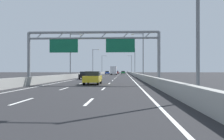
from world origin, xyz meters
TOP-DOWN VIEW (x-y plane):
  - ground_plane at (0.00, 100.00)m, footprint 260.00×260.00m
  - lane_dash_left_1 at (-1.80, 12.50)m, footprint 0.16×3.00m
  - lane_dash_left_2 at (-1.80, 21.50)m, footprint 0.16×3.00m
  - lane_dash_left_3 at (-1.80, 30.50)m, footprint 0.16×3.00m
  - lane_dash_left_4 at (-1.80, 39.50)m, footprint 0.16×3.00m
  - lane_dash_left_5 at (-1.80, 48.50)m, footprint 0.16×3.00m
  - lane_dash_left_6 at (-1.80, 57.50)m, footprint 0.16×3.00m
  - lane_dash_left_7 at (-1.80, 66.50)m, footprint 0.16×3.00m
  - lane_dash_left_8 at (-1.80, 75.50)m, footprint 0.16×3.00m
  - lane_dash_left_9 at (-1.80, 84.50)m, footprint 0.16×3.00m
  - lane_dash_left_10 at (-1.80, 93.50)m, footprint 0.16×3.00m
  - lane_dash_left_11 at (-1.80, 102.50)m, footprint 0.16×3.00m
  - lane_dash_left_12 at (-1.80, 111.50)m, footprint 0.16×3.00m
  - lane_dash_left_13 at (-1.80, 120.50)m, footprint 0.16×3.00m
  - lane_dash_left_14 at (-1.80, 129.50)m, footprint 0.16×3.00m
  - lane_dash_left_15 at (-1.80, 138.50)m, footprint 0.16×3.00m
  - lane_dash_left_16 at (-1.80, 147.50)m, footprint 0.16×3.00m
  - lane_dash_left_17 at (-1.80, 156.50)m, footprint 0.16×3.00m
  - lane_dash_right_1 at (1.80, 12.50)m, footprint 0.16×3.00m
  - lane_dash_right_2 at (1.80, 21.50)m, footprint 0.16×3.00m
  - lane_dash_right_3 at (1.80, 30.50)m, footprint 0.16×3.00m
  - lane_dash_right_4 at (1.80, 39.50)m, footprint 0.16×3.00m
  - lane_dash_right_5 at (1.80, 48.50)m, footprint 0.16×3.00m
  - lane_dash_right_6 at (1.80, 57.50)m, footprint 0.16×3.00m
  - lane_dash_right_7 at (1.80, 66.50)m, footprint 0.16×3.00m
  - lane_dash_right_8 at (1.80, 75.50)m, footprint 0.16×3.00m
  - lane_dash_right_9 at (1.80, 84.50)m, footprint 0.16×3.00m
  - lane_dash_right_10 at (1.80, 93.50)m, footprint 0.16×3.00m
  - lane_dash_right_11 at (1.80, 102.50)m, footprint 0.16×3.00m
  - lane_dash_right_12 at (1.80, 111.50)m, footprint 0.16×3.00m
  - lane_dash_right_13 at (1.80, 120.50)m, footprint 0.16×3.00m
  - lane_dash_right_14 at (1.80, 129.50)m, footprint 0.16×3.00m
  - lane_dash_right_15 at (1.80, 138.50)m, footprint 0.16×3.00m
  - lane_dash_right_16 at (1.80, 147.50)m, footprint 0.16×3.00m
  - lane_dash_right_17 at (1.80, 156.50)m, footprint 0.16×3.00m
  - edge_line_left at (-5.25, 88.00)m, footprint 0.16×176.00m
  - edge_line_right at (5.25, 88.00)m, footprint 0.16×176.00m
  - barrier_left at (-6.90, 110.00)m, footprint 0.45×220.00m
  - barrier_right at (6.90, 110.00)m, footprint 0.45×220.00m
  - sign_gantry at (-0.03, 28.07)m, footprint 15.84×0.36m
  - streetlamp_right_near at (7.47, 13.27)m, footprint 2.58×0.28m
  - streetlamp_left_mid at (-7.47, 50.19)m, footprint 2.58×0.28m
  - streetlamp_right_mid at (7.47, 50.19)m, footprint 2.58×0.28m
  - streetlamp_left_far at (-7.47, 87.12)m, footprint 2.58×0.28m
  - streetlamp_right_far at (7.47, 87.12)m, footprint 2.58×0.28m
  - streetlamp_left_distant at (-7.47, 124.04)m, footprint 2.58×0.28m
  - streetlamp_right_distant at (7.47, 124.04)m, footprint 2.58×0.28m
  - white_car at (-0.12, 133.64)m, footprint 1.73×4.37m
  - blue_car at (-3.78, 107.60)m, footprint 1.81×4.29m
  - red_car at (0.16, 117.75)m, footprint 1.88×4.24m
  - green_car at (3.38, 112.77)m, footprint 1.83×4.38m
  - yellow_car at (-0.06, 28.36)m, footprint 1.81×4.35m
  - black_car at (-3.75, 45.10)m, footprint 1.72×4.33m
  - box_truck at (-0.20, 92.37)m, footprint 2.30×8.70m

SIDE VIEW (x-z plane):
  - ground_plane at x=0.00m, z-range 0.00..0.00m
  - lane_dash_left_1 at x=-1.80m, z-range 0.00..0.01m
  - lane_dash_left_2 at x=-1.80m, z-range 0.00..0.01m
  - lane_dash_left_3 at x=-1.80m, z-range 0.00..0.01m
  - lane_dash_left_4 at x=-1.80m, z-range 0.00..0.01m
  - lane_dash_left_5 at x=-1.80m, z-range 0.00..0.01m
  - lane_dash_left_6 at x=-1.80m, z-range 0.00..0.01m
  - lane_dash_left_7 at x=-1.80m, z-range 0.00..0.01m
  - lane_dash_left_8 at x=-1.80m, z-range 0.00..0.01m
  - lane_dash_left_9 at x=-1.80m, z-range 0.00..0.01m
  - lane_dash_left_10 at x=-1.80m, z-range 0.00..0.01m
  - lane_dash_left_11 at x=-1.80m, z-range 0.00..0.01m
  - lane_dash_left_12 at x=-1.80m, z-range 0.00..0.01m
  - lane_dash_left_13 at x=-1.80m, z-range 0.00..0.01m
  - lane_dash_left_14 at x=-1.80m, z-range 0.00..0.01m
  - lane_dash_left_15 at x=-1.80m, z-range 0.00..0.01m
  - lane_dash_left_16 at x=-1.80m, z-range 0.00..0.01m
  - lane_dash_left_17 at x=-1.80m, z-range 0.00..0.01m
  - lane_dash_right_1 at x=1.80m, z-range 0.00..0.01m
  - lane_dash_right_2 at x=1.80m, z-range 0.00..0.01m
  - lane_dash_right_3 at x=1.80m, z-range 0.00..0.01m
  - lane_dash_right_4 at x=1.80m, z-range 0.00..0.01m
  - lane_dash_right_5 at x=1.80m, z-range 0.00..0.01m
  - lane_dash_right_6 at x=1.80m, z-range 0.00..0.01m
  - lane_dash_right_7 at x=1.80m, z-range 0.00..0.01m
  - lane_dash_right_8 at x=1.80m, z-range 0.00..0.01m
  - lane_dash_right_9 at x=1.80m, z-range 0.00..0.01m
  - lane_dash_right_10 at x=1.80m, z-range 0.00..0.01m
  - lane_dash_right_11 at x=1.80m, z-range 0.00..0.01m
  - lane_dash_right_12 at x=1.80m, z-range 0.00..0.01m
  - lane_dash_right_13 at x=1.80m, z-range 0.00..0.01m
  - lane_dash_right_14 at x=1.80m, z-range 0.00..0.01m
  - lane_dash_right_15 at x=1.80m, z-range 0.00..0.01m
  - lane_dash_right_16 at x=1.80m, z-range 0.00..0.01m
  - lane_dash_right_17 at x=1.80m, z-range 0.00..0.01m
  - edge_line_left at x=-5.25m, z-range 0.00..0.01m
  - edge_line_right at x=5.25m, z-range 0.00..0.01m
  - barrier_left at x=-6.90m, z-range 0.00..0.95m
  - barrier_right at x=6.90m, z-range 0.00..0.95m
  - blue_car at x=-3.78m, z-range 0.02..1.44m
  - red_car at x=0.16m, z-range 0.02..1.47m
  - green_car at x=3.38m, z-range 0.03..1.46m
  - black_car at x=-3.75m, z-range 0.02..1.49m
  - white_car at x=-0.12m, z-range 0.01..1.52m
  - yellow_car at x=-0.06m, z-range 0.01..1.57m
  - box_truck at x=-0.20m, z-range 0.12..3.35m
  - sign_gantry at x=-0.03m, z-range 1.62..7.98m
  - streetlamp_right_near at x=7.47m, z-range 0.65..10.15m
  - streetlamp_left_mid at x=-7.47m, z-range 0.65..10.15m
  - streetlamp_right_mid at x=7.47m, z-range 0.65..10.15m
  - streetlamp_left_far at x=-7.47m, z-range 0.65..10.15m
  - streetlamp_right_far at x=7.47m, z-range 0.65..10.15m
  - streetlamp_left_distant at x=-7.47m, z-range 0.65..10.15m
  - streetlamp_right_distant at x=7.47m, z-range 0.65..10.15m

